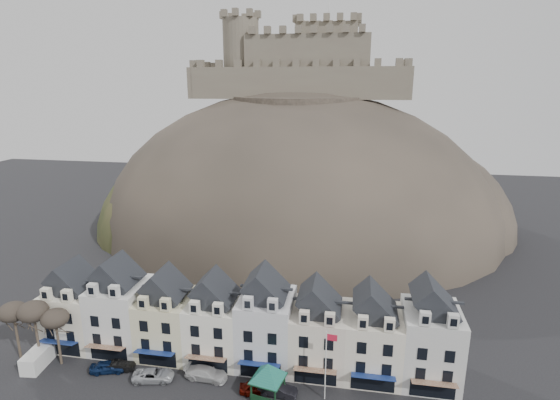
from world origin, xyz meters
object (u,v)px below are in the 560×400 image
Objects in this scene: car_navy at (108,367)px; car_charcoal at (278,390)px; car_black at (118,366)px; car_white at (206,373)px; bus_shelter at (268,372)px; flagpole at (327,361)px; car_maroon at (257,387)px; white_van at (39,358)px; car_silver at (153,375)px.

car_navy is 0.94× the size of car_charcoal.
car_black is 20.82m from car_charcoal.
car_white is at bearing 85.53° from car_charcoal.
car_navy is at bearing 92.62° from car_charcoal.
flagpole is at bearing 20.08° from bus_shelter.
car_charcoal reaches higher than car_black.
car_maroon is at bearing 168.44° from bus_shelter.
white_van is 0.96× the size of car_white.
car_charcoal is (15.60, 0.00, 0.06)m from car_silver.
white_van is at bearing 78.33° from car_maroon.
car_white is (12.77, 0.86, 0.03)m from car_navy.
bus_shelter is at bearing -111.11° from car_black.
bus_shelter is at bearing 125.68° from car_charcoal.
white_van is at bearing 93.60° from car_charcoal.
car_white is 1.25× the size of car_maroon.
car_silver is at bearing -6.35° from white_van.
car_maroon is (13.16, 0.00, 0.02)m from car_silver.
car_black is at bearing -86.89° from car_navy.
car_navy reaches higher than car_silver.
white_van is 1.03× the size of car_silver.
bus_shelter reaches higher than car_black.
flagpole is at bearing -82.56° from car_charcoal.
car_navy is at bearing -171.27° from bus_shelter.
white_van reaches higher than car_maroon.
white_van is at bearing -169.70° from bus_shelter.
white_van is 31.58m from car_charcoal.
bus_shelter is at bearing -109.46° from car_navy.
car_charcoal reaches higher than car_navy.
car_maroon is at bearing -98.03° from car_white.
car_silver is at bearing 105.34° from car_white.
white_van is 22.38m from car_white.
car_silver is at bearing 78.67° from car_maroon.
white_van is at bearing 96.33° from car_white.
bus_shelter is at bearing -103.66° from car_silver.
car_maroon is at bearing 93.91° from car_charcoal.
flagpole is 2.08× the size of car_maroon.
car_silver is 0.93× the size of car_white.
car_maroon is at bearing -109.54° from car_black.
car_black is 5.28m from car_silver.
car_maroon is (29.14, -0.17, -0.40)m from white_van.
car_charcoal is at bearing -107.72° from car_navy.
car_black is 18.39m from car_maroon.
car_charcoal is at bearing -176.47° from flagpole.
car_silver is 6.51m from car_white.
car_silver is 1.07× the size of car_charcoal.
white_van is 10.81m from car_black.
flagpole reaches higher than car_black.
flagpole is at bearing -90.62° from car_white.
white_van is (-37.19, -0.18, -3.92)m from flagpole.
car_maroon is (-1.44, 0.62, -2.82)m from bus_shelter.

